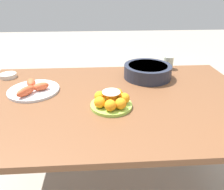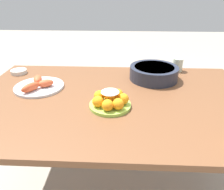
# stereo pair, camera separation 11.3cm
# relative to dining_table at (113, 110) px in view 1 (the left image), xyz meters

# --- Properties ---
(dining_table) EXTENTS (1.57, 0.99, 0.75)m
(dining_table) POSITION_rel_dining_table_xyz_m (0.00, 0.00, 0.00)
(dining_table) COLOR brown
(dining_table) RESTS_ON ground_plane
(cake_plate) EXTENTS (0.21, 0.21, 0.09)m
(cake_plate) POSITION_rel_dining_table_xyz_m (-0.01, -0.10, 0.12)
(cake_plate) COLOR #99CC4C
(cake_plate) RESTS_ON dining_table
(serving_bowl) EXTENTS (0.31, 0.31, 0.09)m
(serving_bowl) POSITION_rel_dining_table_xyz_m (0.25, 0.27, 0.13)
(serving_bowl) COLOR #232838
(serving_bowl) RESTS_ON dining_table
(sauce_bowl) EXTENTS (0.11, 0.11, 0.03)m
(sauce_bowl) POSITION_rel_dining_table_xyz_m (-0.67, 0.33, 0.10)
(sauce_bowl) COLOR beige
(sauce_bowl) RESTS_ON dining_table
(seafood_platter) EXTENTS (0.29, 0.29, 0.06)m
(seafood_platter) POSITION_rel_dining_table_xyz_m (-0.45, 0.10, 0.10)
(seafood_platter) COLOR silver
(seafood_platter) RESTS_ON dining_table
(cup_far) EXTENTS (0.07, 0.07, 0.09)m
(cup_far) POSITION_rel_dining_table_xyz_m (0.44, 0.43, 0.13)
(cup_far) COLOR beige
(cup_far) RESTS_ON dining_table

